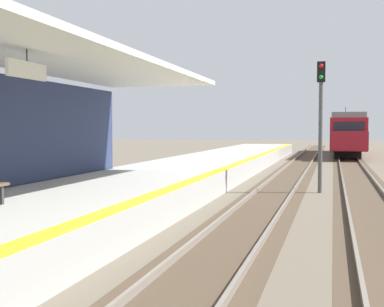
{
  "coord_description": "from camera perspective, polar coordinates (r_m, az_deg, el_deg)",
  "views": [
    {
      "loc": [
        4.1,
        2.62,
        2.59
      ],
      "look_at": [
        1.51,
        11.92,
        2.1
      ],
      "focal_mm": 47.37,
      "sensor_mm": 36.0,
      "label": 1
    }
  ],
  "objects": [
    {
      "name": "station_platform",
      "position": [
        15.07,
        -10.62,
        -5.31
      ],
      "size": [
        5.0,
        80.0,
        0.91
      ],
      "color": "#A8A8A3",
      "rests_on": "ground"
    },
    {
      "name": "track_pair_nearest_platform",
      "position": [
        17.7,
        8.31,
        -5.39
      ],
      "size": [
        2.34,
        120.0,
        0.16
      ],
      "color": "#4C3D2D",
      "rests_on": "ground"
    },
    {
      "name": "track_pair_middle",
      "position": [
        17.6,
        19.41,
        -5.57
      ],
      "size": [
        2.34,
        120.0,
        0.16
      ],
      "color": "#4C3D2D",
      "rests_on": "ground"
    },
    {
      "name": "approaching_train",
      "position": [
        50.34,
        16.97,
        2.3
      ],
      "size": [
        2.93,
        19.6,
        4.76
      ],
      "color": "maroon",
      "rests_on": "ground"
    },
    {
      "name": "rail_signal_post",
      "position": [
        20.72,
        14.29,
        4.48
      ],
      "size": [
        0.32,
        0.34,
        5.2
      ],
      "color": "#4C4C4C",
      "rests_on": "ground"
    }
  ]
}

